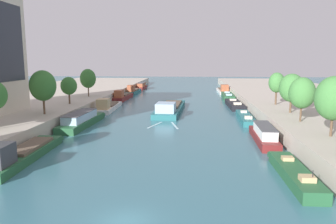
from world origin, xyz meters
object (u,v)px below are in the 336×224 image
at_px(tree_left_second, 43,86).
at_px(tree_left_by_lamp, 69,86).
at_px(moored_boat_left_upstream, 108,106).
at_px(tree_right_distant, 292,88).
at_px(tree_right_second, 302,93).
at_px(moored_boat_left_end, 123,96).
at_px(moored_boat_right_gap_after, 223,90).
at_px(moored_boat_right_lone, 245,117).
at_px(moored_boat_right_end, 264,135).
at_px(tree_left_midway, 88,79).
at_px(moored_boat_left_far, 82,120).
at_px(moored_boat_left_midway, 142,86).
at_px(moored_boat_right_downstream, 228,96).
at_px(moored_boat_left_lone, 133,91).
at_px(tree_right_past_mid, 277,83).
at_px(moored_boat_right_second, 235,104).
at_px(tree_right_third, 334,98).
at_px(moored_boat_right_far, 294,173).
at_px(moored_boat_left_downstream, 21,154).
at_px(barge_midriver, 170,108).

bearing_deg(tree_left_second, tree_left_by_lamp, 92.73).
xyz_separation_m(moored_boat_left_upstream, tree_right_distant, (37.13, -15.75, 5.96)).
bearing_deg(tree_right_second, moored_boat_left_end, 130.10).
distance_m(moored_boat_left_upstream, tree_right_distant, 40.77).
bearing_deg(tree_right_second, moored_boat_right_gap_after, 94.77).
xyz_separation_m(moored_boat_right_lone, tree_right_second, (5.99, -13.85, 6.31)).
height_order(moored_boat_right_end, tree_left_midway, tree_left_midway).
relative_size(moored_boat_left_far, moored_boat_right_gap_after, 0.99).
relative_size(moored_boat_left_midway, tree_left_by_lamp, 2.49).
bearing_deg(moored_boat_right_end, moored_boat_right_downstream, 89.59).
xyz_separation_m(moored_boat_left_lone, tree_right_second, (36.82, -60.59, 5.89)).
xyz_separation_m(moored_boat_left_lone, tree_left_second, (-5.12, -56.89, 6.42)).
bearing_deg(moored_boat_left_midway, tree_right_past_mid, -57.55).
bearing_deg(moored_boat_right_second, moored_boat_right_gap_after, 89.47).
bearing_deg(moored_boat_right_lone, moored_boat_right_gap_after, 89.49).
xyz_separation_m(moored_boat_left_midway, tree_left_midway, (-6.12, -47.71, 5.90)).
bearing_deg(tree_right_third, moored_boat_left_lone, 118.13).
bearing_deg(tree_right_third, moored_boat_right_end, 135.91).
bearing_deg(tree_left_second, tree_right_past_mid, 19.49).
distance_m(tree_left_second, tree_right_third, 44.57).
bearing_deg(moored_boat_right_second, moored_boat_right_far, -90.38).
xyz_separation_m(moored_boat_right_far, tree_left_second, (-35.77, 21.59, 6.77)).
bearing_deg(moored_boat_left_lone, tree_left_second, -95.14).
height_order(moored_boat_left_downstream, moored_boat_right_second, moored_boat_left_downstream).
bearing_deg(moored_boat_right_far, moored_boat_left_lone, 111.33).
distance_m(moored_boat_left_end, moored_boat_right_downstream, 31.95).
xyz_separation_m(moored_boat_right_gap_after, tree_right_third, (6.15, -75.74, 6.26)).
xyz_separation_m(moored_boat_left_far, tree_right_past_mid, (37.18, 12.99, 5.95)).
height_order(moored_boat_left_lone, moored_boat_right_second, moored_boat_left_lone).
relative_size(tree_left_midway, tree_right_third, 0.94).
bearing_deg(moored_boat_right_gap_after, tree_left_by_lamp, -126.92).
relative_size(moored_boat_left_end, moored_boat_right_far, 1.21).
bearing_deg(tree_right_distant, moored_boat_left_end, 136.86).
distance_m(moored_boat_left_downstream, moored_boat_right_downstream, 71.66).
xyz_separation_m(moored_boat_left_midway, moored_boat_right_second, (30.81, -46.47, -0.47)).
distance_m(moored_boat_left_upstream, moored_boat_left_end, 19.77).
height_order(barge_midriver, moored_boat_left_end, moored_boat_left_end).
bearing_deg(barge_midriver, moored_boat_right_lone, -29.93).
distance_m(moored_boat_left_far, moored_boat_left_end, 38.00).
relative_size(moored_boat_left_downstream, tree_right_second, 2.51).
height_order(moored_boat_left_downstream, moored_boat_left_midway, moored_boat_left_downstream).
bearing_deg(moored_boat_left_end, moored_boat_right_gap_after, 35.45).
height_order(moored_boat_right_lone, moored_boat_right_gap_after, moored_boat_right_gap_after).
bearing_deg(moored_boat_left_downstream, tree_right_third, 7.86).
relative_size(moored_boat_right_far, tree_left_second, 1.72).
height_order(moored_boat_left_lone, tree_right_third, tree_right_third).
distance_m(tree_left_by_lamp, tree_right_second, 45.83).
xyz_separation_m(moored_boat_left_downstream, moored_boat_left_lone, (-0.40, 75.17, 0.03)).
bearing_deg(barge_midriver, moored_boat_left_lone, 112.04).
bearing_deg(moored_boat_left_end, moored_boat_left_far, -88.87).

